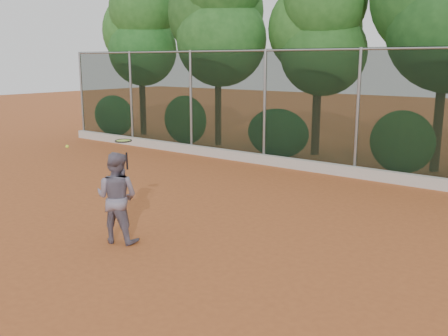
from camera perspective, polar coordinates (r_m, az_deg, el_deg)
The scene contains 7 objects.
ground at distance 8.62m, azimuth -4.09°, elevation -9.28°, with size 80.00×80.00×0.00m, color #AD5628.
concrete_curb at distance 14.20m, azimuth 14.39°, elevation -0.41°, with size 24.00×0.20×0.30m, color beige.
tennis_player at distance 8.93m, azimuth -12.13°, elevation -3.30°, with size 0.78×0.61×1.61m, color slate.
chainlink_fence at distance 14.11m, azimuth 15.04°, elevation 6.51°, with size 24.09×0.09×3.50m.
foliage_backdrop at distance 16.14m, azimuth 16.50°, elevation 16.14°, with size 23.70×3.63×7.55m.
tennis_racket at distance 8.40m, azimuth -11.39°, elevation 2.80°, with size 0.34×0.34×0.51m.
tennis_ball_in_flight at distance 10.52m, azimuth -17.49°, elevation 2.36°, with size 0.07×0.07×0.07m.
Camera 1 is at (5.33, -6.00, 3.14)m, focal length 40.00 mm.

